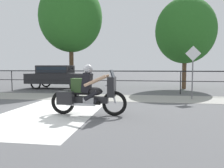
# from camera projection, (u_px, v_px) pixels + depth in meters

# --- Properties ---
(ground_plane) EXTENTS (120.00, 120.00, 0.00)m
(ground_plane) POSITION_uv_depth(u_px,v_px,m) (53.00, 111.00, 7.54)
(ground_plane) COLOR #565659
(sidewalk_band) EXTENTS (44.00, 2.40, 0.01)m
(sidewalk_band) POSITION_uv_depth(u_px,v_px,m) (81.00, 97.00, 10.89)
(sidewalk_band) COLOR #99968E
(sidewalk_band) RESTS_ON ground
(crosswalk_band) EXTENTS (2.97, 6.00, 0.01)m
(crosswalk_band) POSITION_uv_depth(u_px,v_px,m) (52.00, 112.00, 7.33)
(crosswalk_band) COLOR silver
(crosswalk_band) RESTS_ON ground
(fence_railing) EXTENTS (36.00, 0.05, 1.30)m
(fence_railing) POSITION_uv_depth(u_px,v_px,m) (91.00, 75.00, 12.86)
(fence_railing) COLOR black
(fence_railing) RESTS_ON ground
(motorcycle) EXTENTS (2.42, 0.76, 1.58)m
(motorcycle) POSITION_uv_depth(u_px,v_px,m) (87.00, 93.00, 6.79)
(motorcycle) COLOR black
(motorcycle) RESTS_ON ground
(parked_car) EXTENTS (4.39, 1.69, 1.61)m
(parked_car) POSITION_uv_depth(u_px,v_px,m) (58.00, 75.00, 15.21)
(parked_car) COLOR #232326
(parked_car) RESTS_ON ground
(street_sign) EXTENTS (0.70, 0.06, 2.47)m
(street_sign) POSITION_uv_depth(u_px,v_px,m) (193.00, 66.00, 10.08)
(street_sign) COLOR slate
(street_sign) RESTS_ON ground
(tree_behind_sign) EXTENTS (4.02, 4.02, 6.18)m
(tree_behind_sign) POSITION_uv_depth(u_px,v_px,m) (185.00, 31.00, 14.83)
(tree_behind_sign) COLOR brown
(tree_behind_sign) RESTS_ON ground
(tree_behind_car) EXTENTS (4.40, 4.40, 7.40)m
(tree_behind_car) POSITION_uv_depth(u_px,v_px,m) (71.00, 18.00, 15.28)
(tree_behind_car) COLOR brown
(tree_behind_car) RESTS_ON ground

